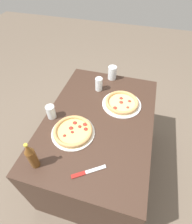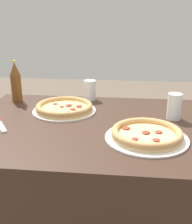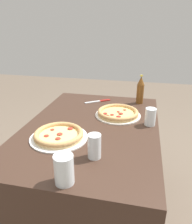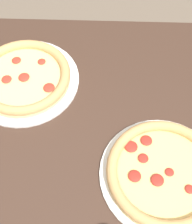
% 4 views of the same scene
% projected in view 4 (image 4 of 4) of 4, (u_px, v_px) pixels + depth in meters
% --- Properties ---
extents(ground_plane, '(8.00, 8.00, 0.00)m').
position_uv_depth(ground_plane, '(93.00, 200.00, 1.48)').
color(ground_plane, '#6B5B4C').
extents(table, '(1.23, 0.85, 0.72)m').
position_uv_depth(table, '(92.00, 172.00, 1.18)').
color(table, '#3D281E').
rests_on(table, ground_plane).
extents(pizza_margherita, '(0.32, 0.32, 0.04)m').
position_uv_depth(pizza_margherita, '(164.00, 173.00, 0.78)').
color(pizza_margherita, silver).
rests_on(pizza_margherita, table).
extents(pizza_pepperoni, '(0.33, 0.33, 0.04)m').
position_uv_depth(pizza_pepperoni, '(24.00, 77.00, 0.94)').
color(pizza_pepperoni, white).
rests_on(pizza_pepperoni, table).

